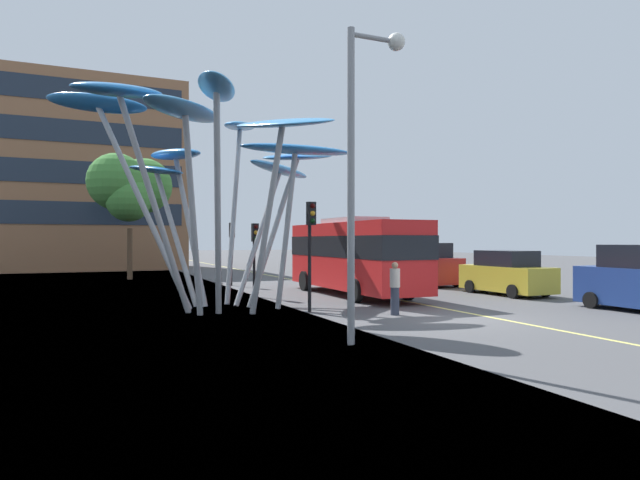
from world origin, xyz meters
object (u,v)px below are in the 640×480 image
at_px(leaf_sculpture, 213,145).
at_px(car_side_street, 377,264).
at_px(car_parked_mid, 506,274).
at_px(pedestrian, 395,288).
at_px(red_bus, 353,253).
at_px(traffic_light_kerb_far, 255,243).
at_px(car_parked_far, 428,266).
at_px(car_far_side, 337,260).
at_px(traffic_light_island_mid, 232,240).
at_px(traffic_light_kerb_near, 311,233).
at_px(street_lamp, 364,142).

xyz_separation_m(leaf_sculpture, car_side_street, (13.45, 11.57, -5.02)).
distance_m(car_parked_mid, pedestrian, 9.03).
bearing_deg(pedestrian, car_parked_mid, 24.43).
height_order(red_bus, pedestrian, red_bus).
bearing_deg(traffic_light_kerb_far, red_bus, -14.77).
bearing_deg(leaf_sculpture, car_parked_far, 21.54).
xyz_separation_m(car_side_street, car_far_side, (0.09, 6.30, 0.01)).
relative_size(traffic_light_kerb_far, traffic_light_island_mid, 0.94).
bearing_deg(traffic_light_kerb_near, red_bus, 48.77).
relative_size(red_bus, traffic_light_island_mid, 2.79).
relative_size(traffic_light_kerb_far, pedestrian, 1.83).
bearing_deg(leaf_sculpture, car_parked_mid, -1.99).
bearing_deg(traffic_light_island_mid, traffic_light_kerb_near, -91.15).
xyz_separation_m(car_parked_far, car_side_street, (0.45, 6.43, -0.15)).
relative_size(car_far_side, street_lamp, 0.54).
relative_size(car_parked_mid, car_parked_far, 1.06).
bearing_deg(car_far_side, car_parked_far, -92.41).
distance_m(traffic_light_kerb_far, street_lamp, 11.68).
distance_m(traffic_light_kerb_near, car_far_side, 23.04).
bearing_deg(street_lamp, pedestrian, 50.06).
distance_m(leaf_sculpture, car_side_street, 18.44).
xyz_separation_m(red_bus, pedestrian, (-1.70, -6.32, -1.02)).
bearing_deg(car_parked_mid, car_far_side, 89.55).
height_order(street_lamp, pedestrian, street_lamp).
xyz_separation_m(traffic_light_kerb_near, car_side_street, (10.59, 14.03, -1.81)).
height_order(red_bus, traffic_light_island_mid, red_bus).
xyz_separation_m(traffic_light_kerb_far, street_lamp, (-0.70, -11.39, 2.51)).
bearing_deg(pedestrian, red_bus, 74.97).
bearing_deg(traffic_light_kerb_near, traffic_light_kerb_far, 92.89).
bearing_deg(pedestrian, traffic_light_island_mid, 98.72).
height_order(leaf_sculpture, pedestrian, leaf_sculpture).
relative_size(traffic_light_island_mid, car_far_side, 0.83).
xyz_separation_m(traffic_light_kerb_near, traffic_light_kerb_far, (-0.29, 5.71, -0.41)).
height_order(leaf_sculpture, traffic_light_island_mid, leaf_sculpture).
bearing_deg(traffic_light_island_mid, leaf_sculpture, -108.33).
bearing_deg(traffic_light_kerb_near, traffic_light_island_mid, 88.85).
distance_m(car_parked_mid, car_side_street, 12.03).
xyz_separation_m(traffic_light_kerb_near, street_lamp, (-0.98, -5.68, 2.11)).
distance_m(traffic_light_kerb_near, car_parked_mid, 10.88).
xyz_separation_m(leaf_sculpture, car_far_side, (13.54, 17.87, -5.01)).
relative_size(traffic_light_kerb_near, car_side_street, 0.91).
height_order(leaf_sculpture, traffic_light_kerb_near, leaf_sculpture).
height_order(leaf_sculpture, car_side_street, leaf_sculpture).
height_order(car_side_street, street_lamp, street_lamp).
distance_m(traffic_light_kerb_far, pedestrian, 8.02).
height_order(traffic_light_kerb_near, car_parked_far, traffic_light_kerb_near).
distance_m(car_side_street, car_far_side, 6.30).
height_order(red_bus, leaf_sculpture, leaf_sculpture).
relative_size(traffic_light_kerb_far, car_parked_mid, 0.72).
bearing_deg(red_bus, car_parked_mid, -21.56).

